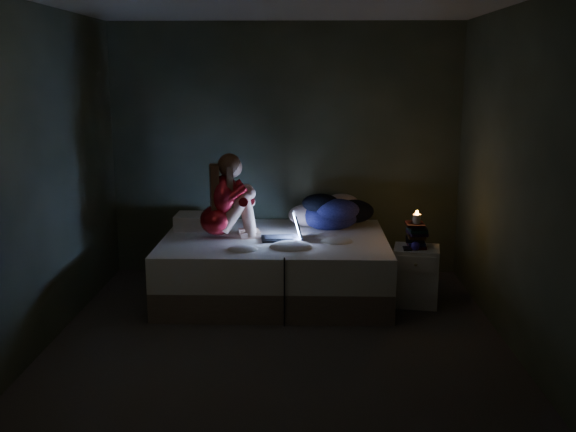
{
  "coord_description": "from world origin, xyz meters",
  "views": [
    {
      "loc": [
        0.21,
        -5.04,
        2.09
      ],
      "look_at": [
        0.05,
        1.0,
        0.8
      ],
      "focal_mm": 41.93,
      "sensor_mm": 36.0,
      "label": 1
    }
  ],
  "objects_px": {
    "bed": "(275,266)",
    "phone": "(409,249)",
    "laptop": "(281,226)",
    "nightstand": "(416,276)",
    "candle": "(417,218)",
    "woman": "(217,196)"
  },
  "relations": [
    {
      "from": "woman",
      "to": "candle",
      "type": "relative_size",
      "value": 9.94
    },
    {
      "from": "bed",
      "to": "candle",
      "type": "xyz_separation_m",
      "value": [
        1.29,
        -0.19,
        0.52
      ]
    },
    {
      "from": "nightstand",
      "to": "candle",
      "type": "height_order",
      "value": "candle"
    },
    {
      "from": "bed",
      "to": "phone",
      "type": "xyz_separation_m",
      "value": [
        1.22,
        -0.29,
        0.26
      ]
    },
    {
      "from": "nightstand",
      "to": "laptop",
      "type": "bearing_deg",
      "value": -174.33
    },
    {
      "from": "candle",
      "to": "phone",
      "type": "distance_m",
      "value": 0.29
    },
    {
      "from": "woman",
      "to": "candle",
      "type": "xyz_separation_m",
      "value": [
        1.83,
        -0.16,
        -0.17
      ]
    },
    {
      "from": "woman",
      "to": "nightstand",
      "type": "height_order",
      "value": "woman"
    },
    {
      "from": "laptop",
      "to": "phone",
      "type": "distance_m",
      "value": 1.18
    },
    {
      "from": "woman",
      "to": "laptop",
      "type": "relative_size",
      "value": 2.15
    },
    {
      "from": "candle",
      "to": "laptop",
      "type": "bearing_deg",
      "value": 175.74
    },
    {
      "from": "woman",
      "to": "phone",
      "type": "height_order",
      "value": "woman"
    },
    {
      "from": "laptop",
      "to": "phone",
      "type": "height_order",
      "value": "laptop"
    },
    {
      "from": "laptop",
      "to": "woman",
      "type": "bearing_deg",
      "value": 167.22
    },
    {
      "from": "phone",
      "to": "laptop",
      "type": "bearing_deg",
      "value": 163.27
    },
    {
      "from": "nightstand",
      "to": "candle",
      "type": "relative_size",
      "value": 6.72
    },
    {
      "from": "laptop",
      "to": "candle",
      "type": "xyz_separation_m",
      "value": [
        1.23,
        -0.09,
        0.1
      ]
    },
    {
      "from": "bed",
      "to": "candle",
      "type": "height_order",
      "value": "candle"
    },
    {
      "from": "candle",
      "to": "phone",
      "type": "relative_size",
      "value": 0.57
    },
    {
      "from": "bed",
      "to": "nightstand",
      "type": "height_order",
      "value": "bed"
    },
    {
      "from": "bed",
      "to": "candle",
      "type": "bearing_deg",
      "value": -8.51
    },
    {
      "from": "woman",
      "to": "bed",
      "type": "bearing_deg",
      "value": -7.82
    }
  ]
}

